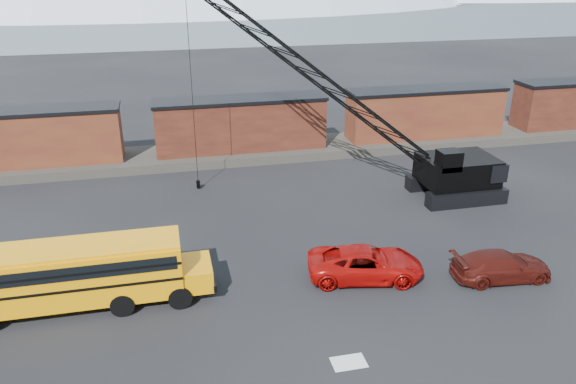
# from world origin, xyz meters

# --- Properties ---
(ground) EXTENTS (160.00, 160.00, 0.00)m
(ground) POSITION_xyz_m (0.00, 0.00, 0.00)
(ground) COLOR black
(ground) RESTS_ON ground
(gravel_berm) EXTENTS (120.00, 5.00, 0.70)m
(gravel_berm) POSITION_xyz_m (0.00, 22.00, 0.35)
(gravel_berm) COLOR #413B35
(gravel_berm) RESTS_ON ground
(boxcar_west_near) EXTENTS (13.70, 3.10, 4.17)m
(boxcar_west_near) POSITION_xyz_m (-16.00, 22.00, 2.76)
(boxcar_west_near) COLOR #4D1B16
(boxcar_west_near) RESTS_ON gravel_berm
(boxcar_mid) EXTENTS (13.70, 3.10, 4.17)m
(boxcar_mid) POSITION_xyz_m (0.00, 22.00, 2.76)
(boxcar_mid) COLOR #572518
(boxcar_mid) RESTS_ON gravel_berm
(boxcar_east_near) EXTENTS (13.70, 3.10, 4.17)m
(boxcar_east_near) POSITION_xyz_m (16.00, 22.00, 2.76)
(boxcar_east_near) COLOR #4D1B16
(boxcar_east_near) RESTS_ON gravel_berm
(snow_patch) EXTENTS (1.40, 0.90, 0.02)m
(snow_patch) POSITION_xyz_m (0.50, -4.00, 0.01)
(snow_patch) COLOR silver
(snow_patch) RESTS_ON ground
(school_bus) EXTENTS (11.65, 2.65, 3.19)m
(school_bus) POSITION_xyz_m (-10.40, 2.56, 1.79)
(school_bus) COLOR orange
(school_bus) RESTS_ON ground
(red_pickup) EXTENTS (6.26, 3.77, 1.63)m
(red_pickup) POSITION_xyz_m (3.39, 2.05, 0.81)
(red_pickup) COLOR #A20A07
(red_pickup) RESTS_ON ground
(maroon_suv) EXTENTS (5.21, 2.42, 1.47)m
(maroon_suv) POSITION_xyz_m (10.08, 0.42, 0.74)
(maroon_suv) COLOR #40100B
(maroon_suv) RESTS_ON ground
(crawler_crane) EXTENTS (20.29, 7.73, 14.60)m
(crawler_crane) POSITION_xyz_m (3.82, 13.32, 8.07)
(crawler_crane) COLOR black
(crawler_crane) RESTS_ON ground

